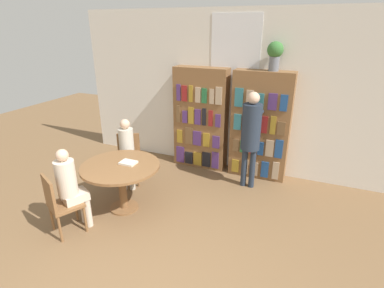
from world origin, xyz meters
The scene contains 11 objects.
wall_back centered at (0.00, 3.61, 1.51)m, with size 6.40×0.07×3.00m.
bookshelf_left centered at (-0.58, 3.41, 0.99)m, with size 1.04×0.34×1.98m.
bookshelf_right centered at (0.58, 3.41, 0.99)m, with size 1.04×0.34×1.98m.
flower_vase centered at (0.72, 3.42, 2.26)m, with size 0.27×0.27×0.48m.
reading_table centered at (-1.10, 1.45, 0.63)m, with size 1.18×1.18×0.76m.
chair_near_camera centered at (-1.51, 0.62, 0.50)m, with size 0.54×0.54×0.89m.
chair_left_side centered at (-1.53, 2.27, 0.50)m, with size 0.54×0.54×0.89m.
seated_reader_left centered at (-1.45, 2.11, 0.69)m, with size 0.37×0.40×1.23m.
seated_reader_right centered at (-1.43, 0.78, 0.69)m, with size 0.38×0.40×1.22m.
librarian_standing centered at (0.52, 2.91, 1.05)m, with size 0.32×0.59×1.71m.
open_book_on_table centered at (-1.02, 1.54, 0.77)m, with size 0.24×0.18×0.03m.
Camera 1 is at (1.46, -1.85, 2.70)m, focal length 28.00 mm.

